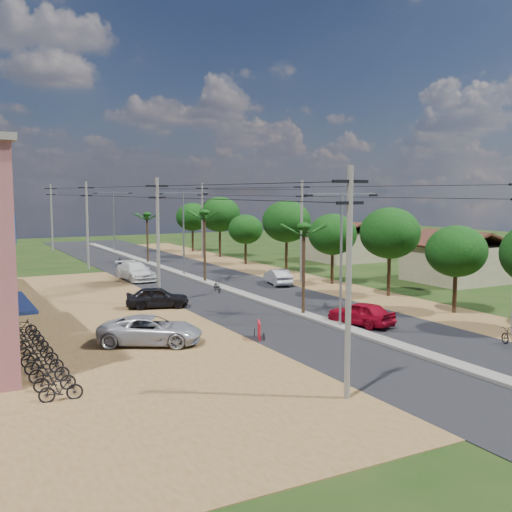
{
  "coord_description": "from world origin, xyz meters",
  "views": [
    {
      "loc": [
        -20.76,
        -28.15,
        8.03
      ],
      "look_at": [
        1.25,
        12.79,
        3.0
      ],
      "focal_mm": 42.0,
      "sensor_mm": 36.0,
      "label": 1
    }
  ],
  "objects_px": {
    "car_parked_dark": "(157,298)",
    "car_white_far": "(135,272)",
    "car_red_near": "(361,314)",
    "moto_rider_east": "(512,339)",
    "roadside_sign": "(259,330)",
    "car_silver_mid": "(278,277)",
    "car_parked_silver": "(151,331)",
    "parked_scooter_row": "(37,353)"
  },
  "relations": [
    {
      "from": "car_parked_dark",
      "to": "moto_rider_east",
      "type": "height_order",
      "value": "car_parked_dark"
    },
    {
      "from": "car_red_near",
      "to": "car_silver_mid",
      "type": "bearing_deg",
      "value": -118.0
    },
    {
      "from": "roadside_sign",
      "to": "car_silver_mid",
      "type": "bearing_deg",
      "value": 81.03
    },
    {
      "from": "car_parked_dark",
      "to": "roadside_sign",
      "type": "height_order",
      "value": "car_parked_dark"
    },
    {
      "from": "car_silver_mid",
      "to": "car_parked_dark",
      "type": "bearing_deg",
      "value": 33.66
    },
    {
      "from": "car_white_far",
      "to": "parked_scooter_row",
      "type": "bearing_deg",
      "value": -121.34
    },
    {
      "from": "car_white_far",
      "to": "roadside_sign",
      "type": "height_order",
      "value": "car_white_far"
    },
    {
      "from": "parked_scooter_row",
      "to": "roadside_sign",
      "type": "bearing_deg",
      "value": -4.64
    },
    {
      "from": "car_red_near",
      "to": "roadside_sign",
      "type": "relative_size",
      "value": 3.71
    },
    {
      "from": "car_silver_mid",
      "to": "parked_scooter_row",
      "type": "bearing_deg",
      "value": 46.69
    },
    {
      "from": "car_parked_silver",
      "to": "car_parked_dark",
      "type": "xyz_separation_m",
      "value": [
        3.57,
        9.33,
        -0.02
      ]
    },
    {
      "from": "car_red_near",
      "to": "car_silver_mid",
      "type": "distance_m",
      "value": 16.25
    },
    {
      "from": "car_white_far",
      "to": "car_silver_mid",
      "type": "bearing_deg",
      "value": -44.44
    },
    {
      "from": "car_parked_silver",
      "to": "car_silver_mid",
      "type": "bearing_deg",
      "value": -19.18
    },
    {
      "from": "car_white_far",
      "to": "car_parked_silver",
      "type": "distance_m",
      "value": 23.42
    },
    {
      "from": "car_silver_mid",
      "to": "car_white_far",
      "type": "bearing_deg",
      "value": -27.76
    },
    {
      "from": "car_white_far",
      "to": "car_parked_dark",
      "type": "distance_m",
      "value": 13.53
    },
    {
      "from": "parked_scooter_row",
      "to": "car_parked_dark",
      "type": "bearing_deg",
      "value": 47.22
    },
    {
      "from": "car_parked_dark",
      "to": "roadside_sign",
      "type": "bearing_deg",
      "value": -152.46
    },
    {
      "from": "car_red_near",
      "to": "car_parked_silver",
      "type": "bearing_deg",
      "value": -22.94
    },
    {
      "from": "moto_rider_east",
      "to": "roadside_sign",
      "type": "xyz_separation_m",
      "value": [
        -10.7,
        7.66,
        0.03
      ]
    },
    {
      "from": "car_silver_mid",
      "to": "car_white_far",
      "type": "relative_size",
      "value": 0.74
    },
    {
      "from": "car_parked_dark",
      "to": "moto_rider_east",
      "type": "bearing_deg",
      "value": -128.53
    },
    {
      "from": "car_parked_dark",
      "to": "moto_rider_east",
      "type": "distance_m",
      "value": 22.58
    },
    {
      "from": "car_white_far",
      "to": "parked_scooter_row",
      "type": "height_order",
      "value": "car_white_far"
    },
    {
      "from": "car_parked_dark",
      "to": "car_silver_mid",
      "type": "bearing_deg",
      "value": -51.29
    },
    {
      "from": "car_red_near",
      "to": "car_white_far",
      "type": "xyz_separation_m",
      "value": [
        -6.5,
        24.25,
        0.08
      ]
    },
    {
      "from": "car_silver_mid",
      "to": "car_parked_silver",
      "type": "xyz_separation_m",
      "value": [
        -16.07,
        -14.24,
        0.08
      ]
    },
    {
      "from": "car_silver_mid",
      "to": "roadside_sign",
      "type": "height_order",
      "value": "car_silver_mid"
    },
    {
      "from": "car_silver_mid",
      "to": "car_parked_dark",
      "type": "relative_size",
      "value": 0.95
    },
    {
      "from": "car_red_near",
      "to": "parked_scooter_row",
      "type": "bearing_deg",
      "value": -18.26
    },
    {
      "from": "car_parked_silver",
      "to": "roadside_sign",
      "type": "xyz_separation_m",
      "value": [
        5.57,
        -1.68,
        -0.25
      ]
    },
    {
      "from": "car_white_far",
      "to": "car_parked_silver",
      "type": "height_order",
      "value": "car_white_far"
    },
    {
      "from": "roadside_sign",
      "to": "car_red_near",
      "type": "bearing_deg",
      "value": 24.88
    },
    {
      "from": "car_white_far",
      "to": "moto_rider_east",
      "type": "relative_size",
      "value": 3.11
    },
    {
      "from": "car_parked_silver",
      "to": "car_parked_dark",
      "type": "relative_size",
      "value": 1.26
    },
    {
      "from": "car_parked_silver",
      "to": "moto_rider_east",
      "type": "relative_size",
      "value": 3.05
    },
    {
      "from": "moto_rider_east",
      "to": "car_white_far",
      "type": "bearing_deg",
      "value": -55.38
    },
    {
      "from": "car_silver_mid",
      "to": "car_red_near",
      "type": "bearing_deg",
      "value": 89.76
    },
    {
      "from": "car_red_near",
      "to": "car_parked_dark",
      "type": "distance_m",
      "value": 14.18
    },
    {
      "from": "car_parked_silver",
      "to": "parked_scooter_row",
      "type": "xyz_separation_m",
      "value": [
        -5.77,
        -0.76,
        -0.25
      ]
    },
    {
      "from": "car_parked_dark",
      "to": "car_white_far",
      "type": "bearing_deg",
      "value": 6.59
    }
  ]
}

